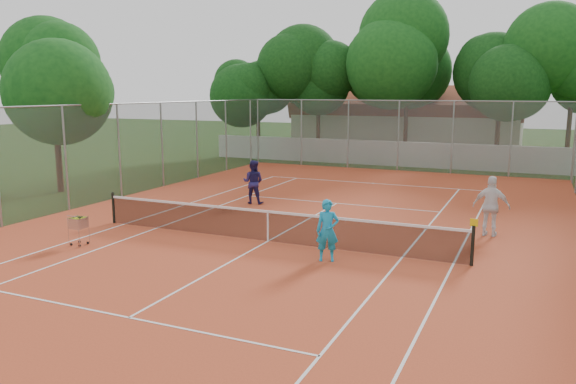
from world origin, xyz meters
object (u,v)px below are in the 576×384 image
at_px(ball_hopper, 79,230).
at_px(player_far_left, 253,182).
at_px(clubhouse, 408,121).
at_px(player_near, 327,230).
at_px(tennis_net, 268,226).
at_px(player_far_right, 491,206).

bearing_deg(ball_hopper, player_far_left, 77.35).
distance_m(clubhouse, player_far_left, 24.04).
bearing_deg(clubhouse, player_far_left, -92.64).
distance_m(player_near, player_far_left, 8.19).
height_order(tennis_net, player_far_right, player_far_right).
height_order(clubhouse, player_near, clubhouse).
bearing_deg(tennis_net, player_near, -25.72).
height_order(player_far_left, player_far_right, player_far_right).
bearing_deg(clubhouse, player_near, -81.84).
distance_m(clubhouse, player_near, 30.46).
bearing_deg(ball_hopper, clubhouse, 85.36).
xyz_separation_m(clubhouse, player_near, (4.32, -30.12, -1.34)).
height_order(clubhouse, ball_hopper, clubhouse).
relative_size(clubhouse, player_near, 9.80).
xyz_separation_m(clubhouse, player_far_left, (-1.11, -23.98, -1.30)).
bearing_deg(player_far_right, ball_hopper, 33.43).
bearing_deg(player_near, player_far_right, 28.94).
relative_size(clubhouse, player_far_left, 9.28).
relative_size(player_far_left, player_far_right, 0.92).
xyz_separation_m(tennis_net, player_near, (2.32, -1.12, 0.35)).
distance_m(player_near, player_far_right, 5.92).
xyz_separation_m(player_far_left, ball_hopper, (-1.81, -7.68, -0.42)).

